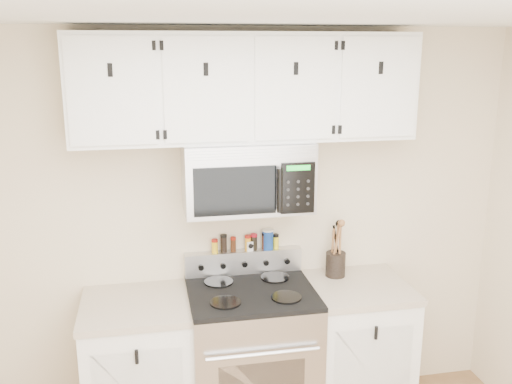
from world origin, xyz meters
TOP-DOWN VIEW (x-y plane):
  - back_wall at (0.00, 1.75)m, footprint 3.50×0.01m
  - ceiling at (0.00, 0.00)m, footprint 3.50×3.50m
  - range at (0.00, 1.43)m, footprint 0.76×0.65m
  - base_cabinet_left at (-0.69, 1.45)m, footprint 0.64×0.62m
  - base_cabinet_right at (0.69, 1.45)m, footprint 0.64×0.62m
  - microwave at (0.00, 1.55)m, footprint 0.76×0.44m
  - upper_cabinets at (-0.00, 1.58)m, footprint 2.00×0.35m
  - utensil_crock at (0.59, 1.61)m, footprint 0.13×0.13m
  - kitchen_timer at (0.05, 1.71)m, footprint 0.06×0.05m
  - salt_canister at (0.16, 1.71)m, footprint 0.07×0.07m
  - spice_jar_0 at (-0.18, 1.71)m, footprint 0.04×0.04m
  - spice_jar_1 at (-0.13, 1.71)m, footprint 0.04×0.04m
  - spice_jar_2 at (-0.06, 1.71)m, footprint 0.04×0.04m
  - spice_jar_3 at (0.03, 1.71)m, footprint 0.04×0.04m
  - spice_jar_4 at (0.07, 1.71)m, footprint 0.04×0.04m
  - spice_jar_5 at (0.15, 1.71)m, footprint 0.04×0.04m
  - spice_jar_6 at (0.22, 1.71)m, footprint 0.04×0.04m

SIDE VIEW (x-z plane):
  - base_cabinet_left at x=-0.69m, z-range 0.00..0.92m
  - base_cabinet_right at x=0.69m, z-range 0.00..0.92m
  - range at x=0.00m, z-range -0.06..1.04m
  - utensil_crock at x=0.59m, z-range 0.83..1.20m
  - kitchen_timer at x=0.05m, z-range 1.10..1.16m
  - spice_jar_0 at x=-0.18m, z-range 1.10..1.19m
  - spice_jar_2 at x=-0.06m, z-range 1.10..1.20m
  - spice_jar_6 at x=0.22m, z-range 1.10..1.20m
  - spice_jar_3 at x=0.03m, z-range 1.10..1.20m
  - spice_jar_4 at x=0.07m, z-range 1.10..1.21m
  - spice_jar_5 at x=0.15m, z-range 1.10..1.21m
  - spice_jar_1 at x=-0.13m, z-range 1.10..1.22m
  - salt_canister at x=0.16m, z-range 1.10..1.23m
  - back_wall at x=0.00m, z-range 0.00..2.50m
  - microwave at x=0.00m, z-range 1.42..1.84m
  - upper_cabinets at x=0.00m, z-range 1.84..2.46m
  - ceiling at x=0.00m, z-range 2.49..2.50m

